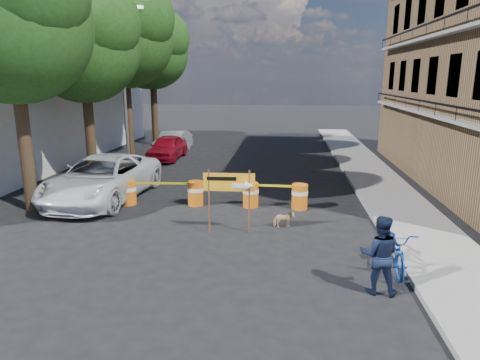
% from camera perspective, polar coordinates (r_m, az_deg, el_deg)
% --- Properties ---
extents(ground, '(120.00, 120.00, 0.00)m').
position_cam_1_polar(ground, '(12.76, -3.77, -7.61)').
color(ground, black).
rests_on(ground, ground).
extents(sidewalk_east, '(2.40, 40.00, 0.15)m').
position_cam_1_polar(sidewalk_east, '(18.75, 18.52, -1.10)').
color(sidewalk_east, gray).
rests_on(sidewalk_east, ground).
extents(white_building, '(8.00, 22.00, 6.00)m').
position_cam_1_polar(white_building, '(26.47, -29.10, 8.44)').
color(white_building, silver).
rests_on(white_building, ground).
extents(tree_near, '(5.46, 5.20, 9.15)m').
position_cam_1_polar(tree_near, '(16.38, -28.08, 18.23)').
color(tree_near, '#332316').
rests_on(tree_near, ground).
extents(tree_mid_a, '(5.25, 5.00, 8.68)m').
position_cam_1_polar(tree_mid_a, '(20.72, -20.07, 16.69)').
color(tree_mid_a, '#332316').
rests_on(tree_mid_a, ground).
extents(tree_mid_b, '(5.67, 5.40, 9.62)m').
position_cam_1_polar(tree_mid_b, '(25.38, -15.11, 17.93)').
color(tree_mid_b, '#332316').
rests_on(tree_mid_b, ground).
extents(tree_far, '(5.04, 4.80, 8.84)m').
position_cam_1_polar(tree_far, '(30.07, -11.57, 16.42)').
color(tree_far, '#332316').
rests_on(tree_far, ground).
extents(streetlamp, '(1.25, 0.18, 8.00)m').
position_cam_1_polar(streetlamp, '(22.67, -15.08, 12.57)').
color(streetlamp, gray).
rests_on(streetlamp, ground).
extents(barrel_far_left, '(0.58, 0.58, 0.90)m').
position_cam_1_polar(barrel_far_left, '(16.28, -14.66, -1.57)').
color(barrel_far_left, orange).
rests_on(barrel_far_left, ground).
extents(barrel_mid_left, '(0.58, 0.58, 0.90)m').
position_cam_1_polar(barrel_mid_left, '(15.75, -5.96, -1.70)').
color(barrel_mid_left, orange).
rests_on(barrel_mid_left, ground).
extents(barrel_mid_right, '(0.58, 0.58, 0.90)m').
position_cam_1_polar(barrel_mid_right, '(15.47, 1.43, -1.91)').
color(barrel_mid_right, orange).
rests_on(barrel_mid_right, ground).
extents(barrel_far_right, '(0.58, 0.58, 0.90)m').
position_cam_1_polar(barrel_far_right, '(15.38, 7.96, -2.14)').
color(barrel_far_right, orange).
rests_on(barrel_far_right, ground).
extents(detour_sign, '(1.53, 0.29, 1.97)m').
position_cam_1_polar(detour_sign, '(12.60, -0.53, -0.93)').
color(detour_sign, '#592D19').
rests_on(detour_sign, ground).
extents(pedestrian, '(0.96, 0.80, 1.76)m').
position_cam_1_polar(pedestrian, '(9.82, 18.10, -9.45)').
color(pedestrian, '#101932').
rests_on(pedestrian, ground).
extents(bicycle, '(0.76, 1.11, 2.09)m').
position_cam_1_polar(bicycle, '(11.03, 20.12, -6.13)').
color(bicycle, '#1341A0').
rests_on(bicycle, ground).
extents(dog, '(0.68, 0.42, 0.54)m').
position_cam_1_polar(dog, '(13.47, 5.85, -5.27)').
color(dog, '#DEB57F').
rests_on(dog, ground).
extents(suv_white, '(3.24, 6.20, 1.67)m').
position_cam_1_polar(suv_white, '(17.11, -17.86, 0.19)').
color(suv_white, white).
rests_on(suv_white, ground).
extents(sedan_red, '(1.70, 4.03, 1.36)m').
position_cam_1_polar(sedan_red, '(24.82, -9.69, 4.32)').
color(sedan_red, maroon).
rests_on(sedan_red, ground).
extents(sedan_silver, '(1.69, 4.13, 1.33)m').
position_cam_1_polar(sedan_silver, '(26.87, -8.96, 5.01)').
color(sedan_silver, '#B3B5BB').
rests_on(sedan_silver, ground).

